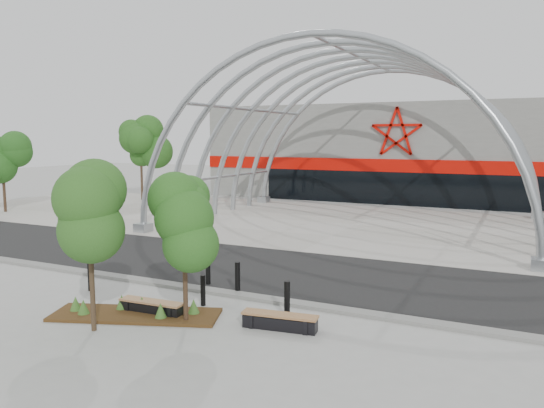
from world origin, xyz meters
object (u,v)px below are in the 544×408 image
(bench_1, at_px, (280,322))
(bench_0, at_px, (152,308))
(street_tree_0, at_px, (89,220))
(bollard_2, at_px, (238,278))
(street_tree_1, at_px, (184,224))

(bench_1, bearing_deg, bench_0, -171.71)
(street_tree_0, height_order, bench_1, street_tree_0)
(street_tree_0, xyz_separation_m, bench_0, (0.60, 1.74, -2.87))
(street_tree_0, height_order, bollard_2, street_tree_0)
(bench_0, height_order, bollard_2, bollard_2)
(street_tree_0, distance_m, street_tree_1, 2.53)
(bollard_2, bearing_deg, bench_0, -112.73)
(street_tree_0, height_order, street_tree_1, street_tree_0)
(street_tree_0, relative_size, street_tree_1, 1.07)
(street_tree_0, relative_size, bench_0, 2.04)
(street_tree_0, relative_size, bollard_2, 3.90)
(bench_0, bearing_deg, bollard_2, 67.27)
(street_tree_0, bearing_deg, street_tree_1, 40.11)
(street_tree_1, bearing_deg, street_tree_0, -139.89)
(street_tree_1, height_order, bench_0, street_tree_1)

